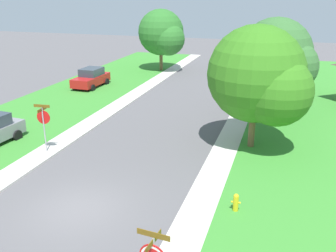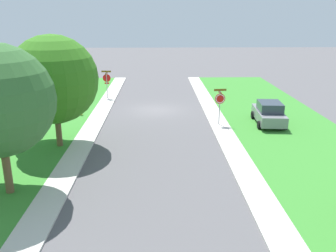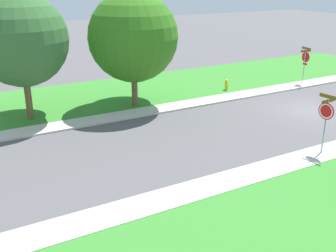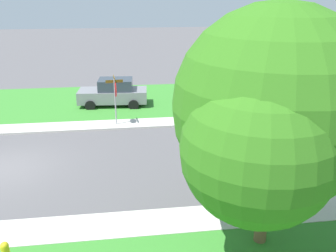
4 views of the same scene
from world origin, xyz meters
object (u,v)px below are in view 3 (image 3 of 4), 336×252
tree_sidewalk_far (134,39)px  tree_corner_large (24,42)px  fire_hydrant (226,85)px  stop_sign_near_corner (305,59)px  stop_sign_far_corner (326,115)px

tree_sidewalk_far → tree_corner_large: (0.68, 6.13, 0.18)m
tree_corner_large → fire_hydrant: 13.61m
stop_sign_near_corner → stop_sign_far_corner: bearing=136.4°
stop_sign_far_corner → tree_sidewalk_far: 11.86m
stop_sign_far_corner → tree_sidewalk_far: bearing=19.8°
tree_sidewalk_far → tree_corner_large: same height
stop_sign_near_corner → tree_corner_large: size_ratio=0.40×
tree_sidewalk_far → tree_corner_large: bearing=83.7°
stop_sign_near_corner → fire_hydrant: stop_sign_near_corner is taller
stop_sign_far_corner → tree_corner_large: tree_corner_large is taller
stop_sign_near_corner → tree_sidewalk_far: size_ratio=0.40×
stop_sign_far_corner → fire_hydrant: size_ratio=3.34×
tree_sidewalk_far → tree_corner_large: size_ratio=1.00×
tree_corner_large → fire_hydrant: size_ratio=8.28×
stop_sign_near_corner → tree_sidewalk_far: bearing=83.3°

